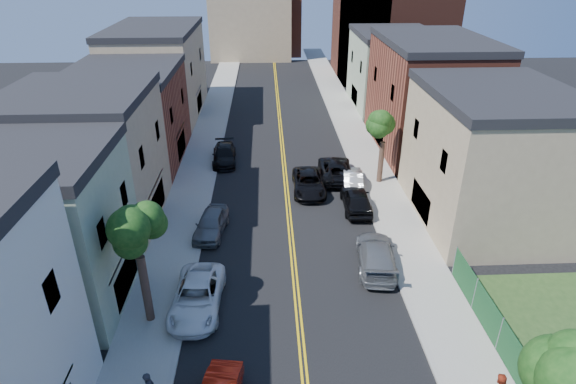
{
  "coord_description": "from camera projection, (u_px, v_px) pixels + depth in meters",
  "views": [
    {
      "loc": [
        -1.49,
        -5.54,
        17.64
      ],
      "look_at": [
        -0.07,
        24.74,
        2.0
      ],
      "focal_mm": 29.42,
      "sensor_mm": 36.0,
      "label": 1
    }
  ],
  "objects": [
    {
      "name": "curb_right",
      "position": [
        341.0,
        140.0,
        48.8
      ],
      "size": [
        0.3,
        100.0,
        0.15
      ],
      "primitive_type": "cube",
      "color": "gray",
      "rests_on": "ground"
    },
    {
      "name": "grey_car_left",
      "position": [
        211.0,
        223.0,
        32.54
      ],
      "size": [
        2.47,
        4.84,
        1.58
      ],
      "primitive_type": "imported",
      "rotation": [
        0.0,
        0.0,
        -0.13
      ],
      "color": "#5C5F64",
      "rests_on": "ground"
    },
    {
      "name": "backdrop_center",
      "position": [
        273.0,
        26.0,
        87.12
      ],
      "size": [
        10.0,
        8.0,
        10.0
      ],
      "primitive_type": "cube",
      "color": "brown",
      "rests_on": "ground"
    },
    {
      "name": "black_suv_lane",
      "position": [
        309.0,
        183.0,
        38.26
      ],
      "size": [
        2.61,
        5.54,
        1.53
      ],
      "primitive_type": "imported",
      "rotation": [
        0.0,
        0.0,
        -0.01
      ],
      "color": "black",
      "rests_on": "ground"
    },
    {
      "name": "bldg_left_brick",
      "position": [
        129.0,
        119.0,
        42.61
      ],
      "size": [
        9.0,
        12.0,
        8.0
      ],
      "primitive_type": "cube",
      "color": "brown",
      "rests_on": "ground"
    },
    {
      "name": "bldg_left_tan_near",
      "position": [
        87.0,
        163.0,
        32.62
      ],
      "size": [
        9.0,
        10.0,
        9.0
      ],
      "primitive_type": "cube",
      "color": "#998466",
      "rests_on": "ground"
    },
    {
      "name": "curb_left",
      "position": [
        222.0,
        142.0,
        48.29
      ],
      "size": [
        0.3,
        100.0,
        0.15
      ],
      "primitive_type": "cube",
      "color": "gray",
      "rests_on": "ground"
    },
    {
      "name": "bldg_right_palegrn",
      "position": [
        392.0,
        72.0,
        57.86
      ],
      "size": [
        9.0,
        12.0,
        8.5
      ],
      "primitive_type": "cube",
      "color": "gray",
      "rests_on": "ground"
    },
    {
      "name": "tree_right_far",
      "position": [
        385.0,
        117.0,
        37.39
      ],
      "size": [
        4.4,
        4.4,
        8.03
      ],
      "color": "#332119",
      "rests_on": "sidewalk_right"
    },
    {
      "name": "silver_car_right",
      "position": [
        352.0,
        178.0,
        39.11
      ],
      "size": [
        2.0,
        4.52,
        1.44
      ],
      "primitive_type": "imported",
      "rotation": [
        0.0,
        0.0,
        3.03
      ],
      "color": "#AEB2B6",
      "rests_on": "ground"
    },
    {
      "name": "grey_car_right",
      "position": [
        376.0,
        255.0,
        29.14
      ],
      "size": [
        3.01,
        5.91,
        1.64
      ],
      "primitive_type": "imported",
      "rotation": [
        0.0,
        0.0,
        3.01
      ],
      "color": "#5B5E63",
      "rests_on": "ground"
    },
    {
      "name": "black_car_left",
      "position": [
        224.0,
        155.0,
        43.54
      ],
      "size": [
        2.36,
        5.26,
        1.5
      ],
      "primitive_type": "imported",
      "rotation": [
        0.0,
        0.0,
        0.05
      ],
      "color": "black",
      "rests_on": "ground"
    },
    {
      "name": "church",
      "position": [
        385.0,
        28.0,
        69.96
      ],
      "size": [
        16.2,
        14.2,
        22.6
      ],
      "color": "#4C2319",
      "rests_on": "ground"
    },
    {
      "name": "white_pickup",
      "position": [
        197.0,
        296.0,
        25.73
      ],
      "size": [
        2.81,
        5.71,
        1.56
      ],
      "primitive_type": "imported",
      "rotation": [
        0.0,
        0.0,
        -0.04
      ],
      "color": "white",
      "rests_on": "ground"
    },
    {
      "name": "dark_car_right_far",
      "position": [
        336.0,
        169.0,
        40.49
      ],
      "size": [
        2.9,
        5.99,
        1.64
      ],
      "primitive_type": "imported",
      "rotation": [
        0.0,
        0.0,
        3.11
      ],
      "color": "black",
      "rests_on": "ground"
    },
    {
      "name": "sidewalk_left",
      "position": [
        205.0,
        142.0,
        48.21
      ],
      "size": [
        3.2,
        100.0,
        0.15
      ],
      "primitive_type": "cube",
      "color": "gray",
      "rests_on": "ground"
    },
    {
      "name": "black_car_right",
      "position": [
        356.0,
        199.0,
        35.57
      ],
      "size": [
        2.14,
        5.05,
        1.7
      ],
      "primitive_type": "imported",
      "rotation": [
        0.0,
        0.0,
        3.12
      ],
      "color": "black",
      "rests_on": "ground"
    },
    {
      "name": "fence_right",
      "position": [
        514.0,
        359.0,
        21.39
      ],
      "size": [
        0.04,
        15.0,
        1.9
      ],
      "primitive_type": "cube",
      "color": "#143F1E",
      "rests_on": "sidewalk_right"
    },
    {
      "name": "tree_left_mid",
      "position": [
        133.0,
        213.0,
        22.16
      ],
      "size": [
        5.2,
        5.2,
        9.29
      ],
      "color": "#332119",
      "rests_on": "sidewalk_left"
    },
    {
      "name": "bldg_right_brick",
      "position": [
        428.0,
        98.0,
        45.09
      ],
      "size": [
        9.0,
        14.0,
        10.0
      ],
      "primitive_type": "cube",
      "color": "brown",
      "rests_on": "ground"
    },
    {
      "name": "sidewalk_right",
      "position": [
        358.0,
        140.0,
        48.87
      ],
      "size": [
        3.2,
        100.0,
        0.15
      ],
      "primitive_type": "cube",
      "color": "gray",
      "rests_on": "ground"
    },
    {
      "name": "backdrop_left",
      "position": [
        251.0,
        24.0,
        82.95
      ],
      "size": [
        14.0,
        8.0,
        12.0
      ],
      "primitive_type": "cube",
      "color": "#998466",
      "rests_on": "ground"
    },
    {
      "name": "bldg_left_tan_far",
      "position": [
        158.0,
        74.0,
        54.7
      ],
      "size": [
        9.0,
        16.0,
        9.5
      ],
      "primitive_type": "cube",
      "color": "#998466",
      "rests_on": "ground"
    },
    {
      "name": "bldg_left_palegrn",
      "position": [
        31.0,
        236.0,
        24.74
      ],
      "size": [
        9.0,
        8.0,
        8.5
      ],
      "primitive_type": "cube",
      "color": "gray",
      "rests_on": "ground"
    },
    {
      "name": "bldg_right_tan",
      "position": [
        490.0,
        161.0,
        32.89
      ],
      "size": [
        9.0,
        12.0,
        9.0
      ],
      "primitive_type": "cube",
      "color": "#998466",
      "rests_on": "ground"
    }
  ]
}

